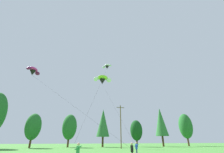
# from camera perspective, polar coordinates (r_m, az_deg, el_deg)

# --- Properties ---
(treeline_tree_c) EXTENTS (4.26, 4.26, 9.12)m
(treeline_tree_c) POSITION_cam_1_polar(r_m,az_deg,el_deg) (50.46, -27.25, -16.21)
(treeline_tree_c) COLOR #472D19
(treeline_tree_c) RESTS_ON ground_plane
(treeline_tree_d) EXTENTS (4.39, 4.39, 9.60)m
(treeline_tree_d) POSITION_cam_1_polar(r_m,az_deg,el_deg) (51.87, -15.50, -17.60)
(treeline_tree_d) COLOR #472D19
(treeline_tree_d) RESTS_ON ground_plane
(treeline_tree_e) EXTENTS (4.15, 4.15, 11.60)m
(treeline_tree_e) POSITION_cam_1_polar(r_m,az_deg,el_deg) (52.33, -3.35, -16.78)
(treeline_tree_e) COLOR #472D19
(treeline_tree_e) RESTS_ON ground_plane
(treeline_tree_f) EXTENTS (4.07, 4.07, 8.39)m
(treeline_tree_f) POSITION_cam_1_polar(r_m,az_deg,el_deg) (55.62, 9.01, -19.17)
(treeline_tree_f) COLOR #472D19
(treeline_tree_f) RESTS_ON ground_plane
(treeline_tree_g) EXTENTS (4.45, 4.45, 12.97)m
(treeline_tree_g) POSITION_cam_1_polar(r_m,az_deg,el_deg) (59.77, 17.66, -15.71)
(treeline_tree_g) COLOR #472D19
(treeline_tree_g) RESTS_ON ground_plane
(treeline_tree_h) EXTENTS (4.95, 4.95, 11.66)m
(treeline_tree_h) POSITION_cam_1_polar(r_m,az_deg,el_deg) (68.37, 25.67, -16.27)
(treeline_tree_h) COLOR #472D19
(treeline_tree_h) RESTS_ON ground_plane
(utility_pole) EXTENTS (2.20, 0.26, 10.90)m
(utility_pole) POSITION_cam_1_polar(r_m,az_deg,el_deg) (42.60, 3.27, -17.51)
(utility_pole) COLOR brown
(utility_pole) RESTS_ON ground_plane
(kite_flyer_near) EXTENTS (0.63, 0.66, 1.69)m
(kite_flyer_near) POSITION_cam_1_polar(r_m,az_deg,el_deg) (14.55, -12.57, -25.63)
(kite_flyer_near) COLOR navy
(kite_flyer_near) RESTS_ON ground_plane
(kite_flyer_mid) EXTENTS (0.45, 0.59, 1.69)m
(kite_flyer_mid) POSITION_cam_1_polar(r_m,az_deg,el_deg) (16.84, 7.46, -25.52)
(kite_flyer_mid) COLOR black
(kite_flyer_mid) RESTS_ON ground_plane
(kite_flyer_far) EXTENTS (0.75, 0.76, 1.69)m
(kite_flyer_far) POSITION_cam_1_polar(r_m,az_deg,el_deg) (21.83, 9.12, -24.73)
(kite_flyer_far) COLOR navy
(kite_flyer_far) RESTS_ON ground_plane
(parafoil_kite_high_white) EXTENTS (6.13, 11.27, 13.48)m
(parafoil_kite_high_white) POSITION_cam_1_polar(r_m,az_deg,el_deg) (28.64, -1.87, 3.77)
(parafoil_kite_high_white) COLOR white
(parafoil_kite_mid_magenta) EXTENTS (15.11, 16.82, 14.19)m
(parafoil_kite_mid_magenta) POSITION_cam_1_polar(r_m,az_deg,el_deg) (34.10, -27.27, 1.82)
(parafoil_kite_mid_magenta) COLOR #D12893
(parafoil_kite_far_lime_white) EXTENTS (4.42, 10.59, 13.29)m
(parafoil_kite_far_lime_white) POSITION_cam_1_polar(r_m,az_deg,el_deg) (32.84, -3.57, -1.11)
(parafoil_kite_far_lime_white) COLOR #93D633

